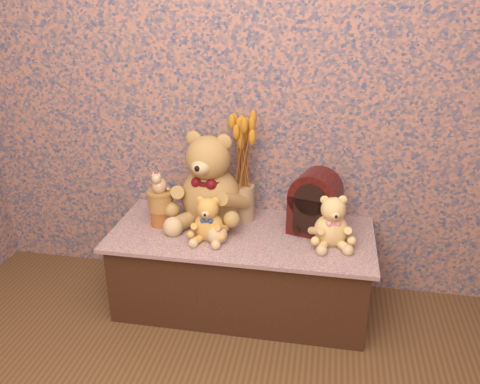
% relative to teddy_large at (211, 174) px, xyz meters
% --- Properties ---
extents(display_shelf, '(1.30, 0.60, 0.43)m').
position_rel_teddy_large_xyz_m(display_shelf, '(0.18, -0.11, -0.47)').
color(display_shelf, '#394574').
rests_on(display_shelf, ground).
extents(teddy_large, '(0.48, 0.55, 0.51)m').
position_rel_teddy_large_xyz_m(teddy_large, '(0.00, 0.00, 0.00)').
color(teddy_large, '#9A6B3B').
rests_on(teddy_large, display_shelf).
extents(teddy_medium, '(0.19, 0.23, 0.24)m').
position_rel_teddy_large_xyz_m(teddy_medium, '(0.03, -0.19, -0.14)').
color(teddy_medium, '#C08B36').
rests_on(teddy_medium, display_shelf).
extents(teddy_small, '(0.26, 0.29, 0.27)m').
position_rel_teddy_large_xyz_m(teddy_small, '(0.62, -0.14, -0.12)').
color(teddy_small, tan).
rests_on(teddy_small, display_shelf).
extents(cathedral_radio, '(0.27, 0.22, 0.32)m').
position_rel_teddy_large_xyz_m(cathedral_radio, '(0.53, -0.03, -0.10)').
color(cathedral_radio, '#340909').
rests_on(cathedral_radio, display_shelf).
extents(ceramic_vase, '(0.12, 0.12, 0.19)m').
position_rel_teddy_large_xyz_m(ceramic_vase, '(0.16, 0.04, -0.16)').
color(ceramic_vase, tan).
rests_on(ceramic_vase, display_shelf).
extents(dried_stalks, '(0.30, 0.30, 0.47)m').
position_rel_teddy_large_xyz_m(dried_stalks, '(0.16, 0.04, 0.17)').
color(dried_stalks, '#C3781F').
rests_on(dried_stalks, ceramic_vase).
extents(biscuit_tin_lower, '(0.15, 0.15, 0.08)m').
position_rel_teddy_large_xyz_m(biscuit_tin_lower, '(-0.24, -0.09, -0.22)').
color(biscuit_tin_lower, '#BE8C37').
rests_on(biscuit_tin_lower, display_shelf).
extents(biscuit_tin_upper, '(0.16, 0.16, 0.10)m').
position_rel_teddy_large_xyz_m(biscuit_tin_upper, '(-0.24, -0.09, -0.12)').
color(biscuit_tin_upper, '#DBC25F').
rests_on(biscuit_tin_upper, biscuit_tin_lower).
extents(cat_figurine, '(0.09, 0.10, 0.12)m').
position_rel_teddy_large_xyz_m(cat_figurine, '(-0.24, -0.09, -0.02)').
color(cat_figurine, silver).
rests_on(cat_figurine, biscuit_tin_upper).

